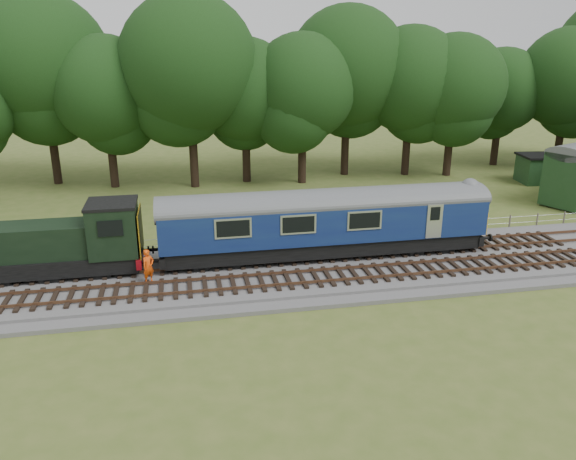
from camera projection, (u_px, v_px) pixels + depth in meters
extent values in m
plane|color=#485D22|center=(283.00, 274.00, 29.89)|extent=(120.00, 120.00, 0.00)
cube|color=#4C4C4F|center=(283.00, 271.00, 29.84)|extent=(70.00, 7.00, 0.35)
cube|color=brown|center=(281.00, 261.00, 30.37)|extent=(66.50, 0.07, 0.14)
cube|color=brown|center=(276.00, 252.00, 31.70)|extent=(66.50, 0.07, 0.14)
cube|color=brown|center=(291.00, 284.00, 27.58)|extent=(66.50, 0.07, 0.14)
cube|color=brown|center=(286.00, 272.00, 28.92)|extent=(66.50, 0.07, 0.14)
cube|color=black|center=(324.00, 244.00, 31.33)|extent=(17.46, 2.52, 0.85)
cube|color=navy|center=(325.00, 219.00, 30.87)|extent=(18.00, 2.80, 2.05)
cube|color=yellow|center=(475.00, 217.00, 32.62)|extent=(0.06, 2.74, 1.30)
cube|color=black|center=(425.00, 240.00, 32.48)|extent=(2.60, 2.00, 0.55)
cube|color=black|center=(217.00, 254.00, 30.31)|extent=(2.60, 2.00, 0.55)
cube|color=black|center=(52.00, 263.00, 28.74)|extent=(8.73, 2.39, 0.85)
cube|color=black|center=(24.00, 242.00, 28.12)|extent=(6.30, 2.08, 1.70)
cube|color=black|center=(114.00, 229.00, 28.79)|extent=(2.40, 2.55, 2.60)
cube|color=#9E0C16|center=(140.00, 256.00, 29.52)|extent=(0.25, 2.60, 0.55)
cube|color=yellow|center=(141.00, 231.00, 29.09)|extent=(0.06, 2.55, 2.30)
imported|color=#FF4F0D|center=(148.00, 266.00, 27.74)|extent=(0.76, 0.73, 1.76)
cube|color=#1B3B1B|center=(537.00, 170.00, 48.80)|extent=(3.04, 3.04, 2.28)
cube|color=black|center=(539.00, 156.00, 48.41)|extent=(3.35, 3.35, 0.18)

